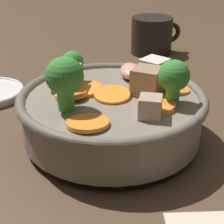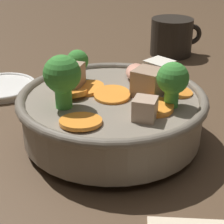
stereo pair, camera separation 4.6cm
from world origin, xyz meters
The scene contains 4 objects.
ground_plane centered at (0.00, 0.00, 0.00)m, with size 3.00×3.00×0.00m, color #4C3826.
stirfry_bowl centered at (0.00, 0.00, 0.04)m, with size 0.23×0.23×0.12m.
side_saucer centered at (-0.16, 0.18, 0.01)m, with size 0.11×0.11×0.01m.
dark_mug centered at (0.17, 0.33, 0.04)m, with size 0.11×0.09×0.08m.
Camera 2 is at (-0.06, -0.41, 0.25)m, focal length 60.00 mm.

